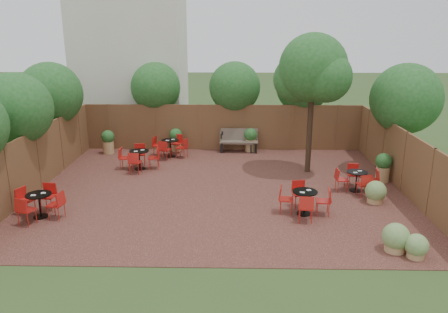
{
  "coord_description": "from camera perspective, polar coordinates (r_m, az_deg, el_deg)",
  "views": [
    {
      "loc": [
        0.44,
        -13.71,
        5.18
      ],
      "look_at": [
        0.14,
        0.5,
        1.0
      ],
      "focal_mm": 35.19,
      "sensor_mm": 36.0,
      "label": 1
    }
  ],
  "objects": [
    {
      "name": "courtyard_paving",
      "position": [
        14.66,
        -0.58,
        -4.26
      ],
      "size": [
        12.0,
        10.0,
        0.02
      ],
      "primitive_type": "cube",
      "color": "#351C15",
      "rests_on": "ground"
    },
    {
      "name": "neighbour_building",
      "position": [
        22.3,
        -11.89,
        13.01
      ],
      "size": [
        5.0,
        4.0,
        8.0
      ],
      "primitive_type": "cube",
      "color": "silver",
      "rests_on": "ground"
    },
    {
      "name": "low_shrubs",
      "position": [
        12.42,
        20.87,
        -7.67
      ],
      "size": [
        1.11,
        3.95,
        0.7
      ],
      "color": "tan",
      "rests_on": "courtyard_paving"
    },
    {
      "name": "fence_back",
      "position": [
        19.18,
        -0.13,
        3.79
      ],
      "size": [
        12.0,
        0.08,
        2.0
      ],
      "primitive_type": "cube",
      "color": "brown",
      "rests_on": "ground"
    },
    {
      "name": "park_bench_left",
      "position": [
        18.92,
        1.98,
        2.15
      ],
      "size": [
        1.61,
        0.53,
        0.99
      ],
      "rotation": [
        0.0,
        0.0,
        -0.01
      ],
      "color": "brown",
      "rests_on": "courtyard_paving"
    },
    {
      "name": "park_bench_right",
      "position": [
        18.93,
        1.57,
        1.97
      ],
      "size": [
        1.43,
        0.5,
        0.88
      ],
      "rotation": [
        0.0,
        0.0,
        -0.03
      ],
      "color": "brown",
      "rests_on": "courtyard_paving"
    },
    {
      "name": "overhang_foliage",
      "position": [
        16.77,
        -5.26,
        7.82
      ],
      "size": [
        15.68,
        10.59,
        2.51
      ],
      "color": "#1C541B",
      "rests_on": "ground"
    },
    {
      "name": "fence_right",
      "position": [
        15.37,
        22.37,
        -0.66
      ],
      "size": [
        0.08,
        10.0,
        2.0
      ],
      "primitive_type": "cube",
      "color": "brown",
      "rests_on": "ground"
    },
    {
      "name": "courtyard_tree",
      "position": [
        15.95,
        11.44,
        10.68
      ],
      "size": [
        2.62,
        2.52,
        5.03
      ],
      "rotation": [
        0.0,
        0.0,
        0.36
      ],
      "color": "black",
      "rests_on": "courtyard_paving"
    },
    {
      "name": "ground",
      "position": [
        14.66,
        -0.58,
        -4.3
      ],
      "size": [
        80.0,
        80.0,
        0.0
      ],
      "primitive_type": "plane",
      "color": "#354F23",
      "rests_on": "ground"
    },
    {
      "name": "planters",
      "position": [
        17.92,
        -0.05,
        1.46
      ],
      "size": [
        11.07,
        4.37,
        1.02
      ],
      "color": "tan",
      "rests_on": "courtyard_paving"
    },
    {
      "name": "bistro_tables",
      "position": [
        14.93,
        -3.79,
        -2.21
      ],
      "size": [
        10.9,
        7.65,
        0.83
      ],
      "color": "black",
      "rests_on": "courtyard_paving"
    },
    {
      "name": "fence_left",
      "position": [
        15.72,
        -23.03,
        -0.38
      ],
      "size": [
        0.08,
        10.0,
        2.0
      ],
      "primitive_type": "cube",
      "color": "brown",
      "rests_on": "ground"
    }
  ]
}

